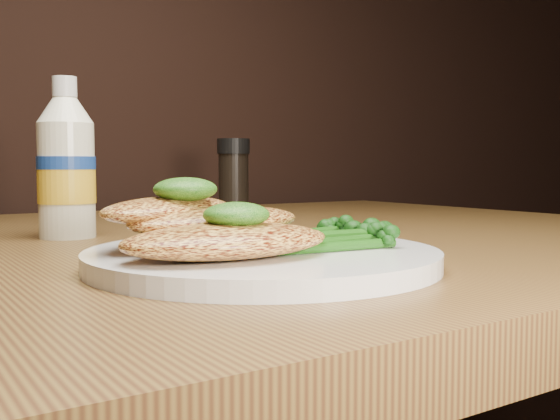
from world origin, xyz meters
TOP-DOWN VIEW (x-y plane):
  - plate at (-0.01, 0.84)m, footprint 0.24×0.24m
  - chicken_front at (-0.05, 0.81)m, footprint 0.14×0.08m
  - chicken_mid at (-0.03, 0.86)m, footprint 0.14×0.08m
  - chicken_back at (-0.06, 0.89)m, footprint 0.14×0.11m
  - pesto_front at (-0.04, 0.81)m, footprint 0.04×0.04m
  - pesto_back at (-0.05, 0.87)m, footprint 0.05×0.05m
  - broccolini_bundle at (0.03, 0.84)m, footprint 0.12×0.09m
  - mayo_bottle at (-0.07, 1.10)m, footprint 0.07×0.07m
  - pepper_grinder at (0.17, 1.21)m, footprint 0.06×0.06m

SIDE VIEW (x-z plane):
  - plate at x=-0.01m, z-range 0.75..0.76m
  - broccolini_bundle at x=0.03m, z-range 0.76..0.78m
  - chicken_front at x=-0.05m, z-range 0.76..0.78m
  - chicken_mid at x=-0.03m, z-range 0.77..0.79m
  - chicken_back at x=-0.06m, z-range 0.78..0.80m
  - pesto_front at x=-0.04m, z-range 0.78..0.80m
  - pepper_grinder at x=0.17m, z-range 0.75..0.86m
  - pesto_back at x=-0.05m, z-range 0.80..0.81m
  - mayo_bottle at x=-0.07m, z-range 0.75..0.90m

